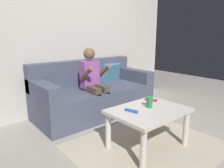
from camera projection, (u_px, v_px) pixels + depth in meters
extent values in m
plane|color=#9E998E|center=(155.00, 149.00, 2.22)|extent=(8.17, 8.17, 0.00)
cube|color=beige|center=(71.00, 31.00, 3.21)|extent=(4.09, 0.05, 2.50)
cube|color=#474C60|center=(95.00, 101.00, 3.19)|extent=(1.80, 0.80, 0.41)
cube|color=#474C60|center=(83.00, 72.00, 3.34)|extent=(1.80, 0.16, 0.39)
cube|color=#474C60|center=(43.00, 90.00, 2.62)|extent=(0.18, 0.80, 0.20)
cube|color=#474C60|center=(133.00, 75.00, 3.63)|extent=(0.18, 0.80, 0.20)
cube|color=teal|center=(111.00, 72.00, 3.61)|extent=(0.40, 0.27, 0.31)
cylinder|color=#4C4238|center=(99.00, 110.00, 2.81)|extent=(0.08, 0.08, 0.41)
cylinder|color=#4C4238|center=(107.00, 107.00, 2.90)|extent=(0.08, 0.08, 0.41)
cube|color=#4C4238|center=(92.00, 90.00, 2.87)|extent=(0.10, 0.31, 0.10)
cube|color=#4C4238|center=(101.00, 88.00, 2.96)|extent=(0.10, 0.31, 0.10)
cube|color=#994C9E|center=(90.00, 74.00, 2.99)|extent=(0.25, 0.15, 0.38)
cylinder|color=brown|center=(86.00, 73.00, 2.78)|extent=(0.06, 0.28, 0.22)
cylinder|color=brown|center=(104.00, 71.00, 2.97)|extent=(0.06, 0.28, 0.22)
sphere|color=brown|center=(89.00, 54.00, 2.92)|extent=(0.16, 0.16, 0.16)
cube|color=beige|center=(148.00, 111.00, 2.18)|extent=(0.79, 0.59, 0.04)
cylinder|color=beige|center=(143.00, 151.00, 1.83)|extent=(0.06, 0.06, 0.40)
cylinder|color=beige|center=(186.00, 128.00, 2.26)|extent=(0.06, 0.06, 0.40)
cylinder|color=beige|center=(108.00, 131.00, 2.20)|extent=(0.06, 0.06, 0.40)
cylinder|color=beige|center=(151.00, 115.00, 2.63)|extent=(0.06, 0.06, 0.40)
cube|color=#BCB299|center=(147.00, 146.00, 2.28)|extent=(1.55, 1.30, 0.01)
cube|color=red|center=(151.00, 100.00, 2.45)|extent=(0.09, 0.14, 0.02)
cylinder|color=#99999E|center=(154.00, 99.00, 2.43)|extent=(0.02, 0.02, 0.00)
cylinder|color=silver|center=(151.00, 99.00, 2.44)|extent=(0.01, 0.01, 0.00)
cylinder|color=silver|center=(150.00, 99.00, 2.45)|extent=(0.01, 0.01, 0.00)
cube|color=blue|center=(131.00, 111.00, 2.10)|extent=(0.07, 0.14, 0.02)
cylinder|color=#99999E|center=(128.00, 109.00, 2.12)|extent=(0.02, 0.02, 0.00)
cylinder|color=silver|center=(131.00, 109.00, 2.10)|extent=(0.01, 0.01, 0.00)
cylinder|color=silver|center=(133.00, 110.00, 2.09)|extent=(0.01, 0.01, 0.00)
cylinder|color=#1E7F47|center=(150.00, 102.00, 2.22)|extent=(0.07, 0.07, 0.12)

